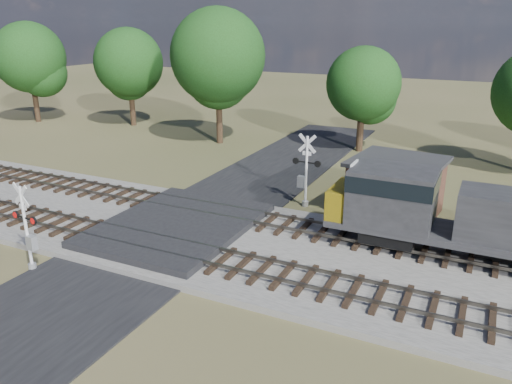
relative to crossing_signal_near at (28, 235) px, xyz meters
The scene contains 10 objects.
ground 6.89m from the crossing_signal_near, 59.01° to the left, with size 160.00×160.00×0.00m, color #434A27.
ballast_bed 14.89m from the crossing_signal_near, 24.86° to the left, with size 140.00×10.00×0.30m, color gray.
road 6.88m from the crossing_signal_near, 59.01° to the left, with size 7.00×60.00×0.08m, color black.
crossing_panel 7.24m from the crossing_signal_near, 61.09° to the left, with size 7.00×9.00×0.62m, color #262628.
track_near 7.65m from the crossing_signal_near, 29.60° to the left, with size 140.00×2.60×0.33m.
track_far 10.99m from the crossing_signal_near, 53.06° to the left, with size 140.00×2.60×0.33m.
crossing_signal_near is the anchor object (origin of this frame).
crossing_signal_far 15.06m from the crossing_signal_near, 58.07° to the left, with size 1.77×0.38×4.38m.
equipment_shed 18.91m from the crossing_signal_near, 46.29° to the left, with size 5.35×5.35×3.26m.
treeline 28.19m from the crossing_signal_near, 66.97° to the left, with size 79.93×10.89×11.92m.
Camera 1 is at (14.03, -19.27, 10.50)m, focal length 35.00 mm.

